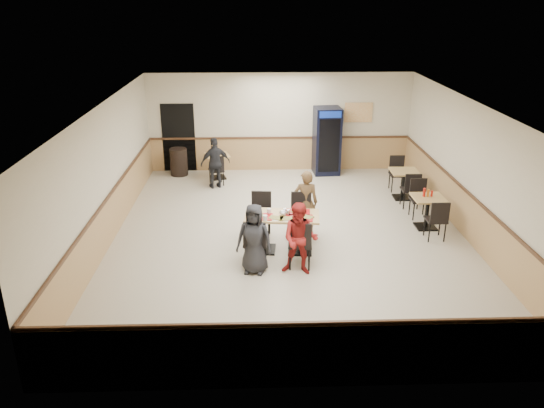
{
  "coord_description": "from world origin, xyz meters",
  "views": [
    {
      "loc": [
        -0.76,
        -10.95,
        5.12
      ],
      "look_at": [
        -0.42,
        -0.5,
        0.99
      ],
      "focal_mm": 35.0,
      "sensor_mm": 36.0,
      "label": 1
    }
  ],
  "objects_px": {
    "side_table_near": "(427,207)",
    "side_table_far": "(404,180)",
    "diner_man_opposite": "(306,203)",
    "trash_bin": "(179,162)",
    "lone_diner": "(215,163)",
    "back_table": "(218,163)",
    "main_table": "(282,227)",
    "diner_woman_left": "(254,239)",
    "pepsi_cooler": "(327,141)",
    "diner_woman_right": "(300,239)"
  },
  "relations": [
    {
      "from": "main_table",
      "to": "diner_man_opposite",
      "type": "xyz_separation_m",
      "value": [
        0.58,
        0.9,
        0.2
      ]
    },
    {
      "from": "diner_woman_left",
      "to": "back_table",
      "type": "distance_m",
      "value": 5.93
    },
    {
      "from": "trash_bin",
      "to": "lone_diner",
      "type": "bearing_deg",
      "value": -44.47
    },
    {
      "from": "main_table",
      "to": "back_table",
      "type": "distance_m",
      "value": 5.2
    },
    {
      "from": "main_table",
      "to": "side_table_far",
      "type": "xyz_separation_m",
      "value": [
        3.42,
        3.06,
        -0.04
      ]
    },
    {
      "from": "lone_diner",
      "to": "trash_bin",
      "type": "relative_size",
      "value": 1.76
    },
    {
      "from": "lone_diner",
      "to": "pepsi_cooler",
      "type": "xyz_separation_m",
      "value": [
        3.3,
        1.22,
        0.29
      ]
    },
    {
      "from": "pepsi_cooler",
      "to": "trash_bin",
      "type": "bearing_deg",
      "value": 176.79
    },
    {
      "from": "main_table",
      "to": "diner_man_opposite",
      "type": "distance_m",
      "value": 1.09
    },
    {
      "from": "diner_woman_right",
      "to": "lone_diner",
      "type": "height_order",
      "value": "diner_woman_right"
    },
    {
      "from": "main_table",
      "to": "trash_bin",
      "type": "bearing_deg",
      "value": 123.73
    },
    {
      "from": "lone_diner",
      "to": "back_table",
      "type": "relative_size",
      "value": 1.75
    },
    {
      "from": "side_table_near",
      "to": "pepsi_cooler",
      "type": "relative_size",
      "value": 0.38
    },
    {
      "from": "diner_man_opposite",
      "to": "back_table",
      "type": "distance_m",
      "value": 4.63
    },
    {
      "from": "diner_man_opposite",
      "to": "side_table_near",
      "type": "xyz_separation_m",
      "value": [
        2.88,
        0.21,
        -0.24
      ]
    },
    {
      "from": "side_table_far",
      "to": "back_table",
      "type": "xyz_separation_m",
      "value": [
        -5.09,
        1.87,
        -0.03
      ]
    },
    {
      "from": "side_table_near",
      "to": "trash_bin",
      "type": "relative_size",
      "value": 0.93
    },
    {
      "from": "trash_bin",
      "to": "diner_woman_left",
      "type": "bearing_deg",
      "value": -69.72
    },
    {
      "from": "diner_woman_left",
      "to": "diner_woman_right",
      "type": "xyz_separation_m",
      "value": [
        0.89,
        -0.08,
        0.02
      ]
    },
    {
      "from": "lone_diner",
      "to": "side_table_far",
      "type": "distance_m",
      "value": 5.2
    },
    {
      "from": "diner_woman_right",
      "to": "side_table_far",
      "type": "xyz_separation_m",
      "value": [
        3.12,
        4.04,
        -0.22
      ]
    },
    {
      "from": "main_table",
      "to": "diner_man_opposite",
      "type": "relative_size",
      "value": 1.07
    },
    {
      "from": "main_table",
      "to": "pepsi_cooler",
      "type": "height_order",
      "value": "pepsi_cooler"
    },
    {
      "from": "diner_man_opposite",
      "to": "pepsi_cooler",
      "type": "distance_m",
      "value": 4.55
    },
    {
      "from": "main_table",
      "to": "diner_woman_left",
      "type": "relative_size",
      "value": 1.14
    },
    {
      "from": "diner_woman_left",
      "to": "side_table_far",
      "type": "relative_size",
      "value": 1.83
    },
    {
      "from": "diner_man_opposite",
      "to": "trash_bin",
      "type": "bearing_deg",
      "value": -47.38
    },
    {
      "from": "diner_woman_left",
      "to": "pepsi_cooler",
      "type": "distance_m",
      "value": 6.61
    },
    {
      "from": "lone_diner",
      "to": "side_table_far",
      "type": "relative_size",
      "value": 1.86
    },
    {
      "from": "lone_diner",
      "to": "side_table_far",
      "type": "height_order",
      "value": "lone_diner"
    },
    {
      "from": "side_table_near",
      "to": "back_table",
      "type": "relative_size",
      "value": 0.93
    },
    {
      "from": "trash_bin",
      "to": "diner_man_opposite",
      "type": "bearing_deg",
      "value": -51.77
    },
    {
      "from": "pepsi_cooler",
      "to": "trash_bin",
      "type": "height_order",
      "value": "pepsi_cooler"
    },
    {
      "from": "diner_woman_right",
      "to": "side_table_near",
      "type": "distance_m",
      "value": 3.79
    },
    {
      "from": "main_table",
      "to": "side_table_near",
      "type": "distance_m",
      "value": 3.64
    },
    {
      "from": "diner_woman_left",
      "to": "diner_man_opposite",
      "type": "bearing_deg",
      "value": 69.0
    },
    {
      "from": "side_table_near",
      "to": "lone_diner",
      "type": "bearing_deg",
      "value": 149.76
    },
    {
      "from": "main_table",
      "to": "lone_diner",
      "type": "height_order",
      "value": "lone_diner"
    },
    {
      "from": "diner_woman_right",
      "to": "back_table",
      "type": "height_order",
      "value": "diner_woman_right"
    },
    {
      "from": "diner_man_opposite",
      "to": "trash_bin",
      "type": "relative_size",
      "value": 1.83
    },
    {
      "from": "diner_woman_left",
      "to": "side_table_far",
      "type": "height_order",
      "value": "diner_woman_left"
    },
    {
      "from": "diner_man_opposite",
      "to": "side_table_near",
      "type": "relative_size",
      "value": 1.96
    },
    {
      "from": "side_table_near",
      "to": "diner_woman_right",
      "type": "bearing_deg",
      "value": -146.53
    },
    {
      "from": "side_table_far",
      "to": "trash_bin",
      "type": "bearing_deg",
      "value": 160.59
    },
    {
      "from": "main_table",
      "to": "diner_man_opposite",
      "type": "height_order",
      "value": "diner_man_opposite"
    },
    {
      "from": "back_table",
      "to": "pepsi_cooler",
      "type": "xyz_separation_m",
      "value": [
        3.3,
        0.39,
        0.53
      ]
    },
    {
      "from": "diner_man_opposite",
      "to": "main_table",
      "type": "bearing_deg",
      "value": 61.27
    },
    {
      "from": "diner_woman_left",
      "to": "pepsi_cooler",
      "type": "relative_size",
      "value": 0.7
    },
    {
      "from": "side_table_near",
      "to": "side_table_far",
      "type": "distance_m",
      "value": 1.95
    },
    {
      "from": "lone_diner",
      "to": "back_table",
      "type": "bearing_deg",
      "value": -109.64
    }
  ]
}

